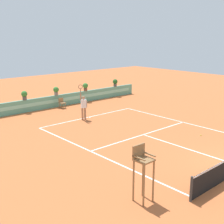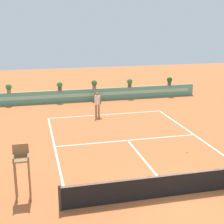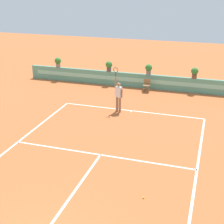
% 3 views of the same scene
% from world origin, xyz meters
% --- Properties ---
extents(ground_plane, '(60.00, 60.00, 0.00)m').
position_xyz_m(ground_plane, '(0.00, 6.00, 0.00)').
color(ground_plane, '#BC6033').
extents(court_lines, '(8.32, 11.94, 0.01)m').
position_xyz_m(court_lines, '(0.00, 6.72, 0.00)').
color(court_lines, white).
rests_on(court_lines, ground).
extents(back_wall_barrier, '(18.00, 0.21, 1.00)m').
position_xyz_m(back_wall_barrier, '(0.00, 16.39, 0.50)').
color(back_wall_barrier, '#599E84').
rests_on(back_wall_barrier, ground).
extents(ball_kid_chair, '(0.44, 0.44, 0.85)m').
position_xyz_m(ball_kid_chair, '(0.07, 15.66, 0.48)').
color(ball_kid_chair, olive).
rests_on(ball_kid_chair, ground).
extents(tennis_player, '(0.60, 0.32, 2.58)m').
position_xyz_m(tennis_player, '(-0.71, 11.55, 1.05)').
color(tennis_player, '#9E7051').
rests_on(tennis_player, ground).
extents(tennis_ball_near_baseline, '(0.07, 0.07, 0.07)m').
position_xyz_m(tennis_ball_near_baseline, '(2.46, 3.92, 0.03)').
color(tennis_ball_near_baseline, '#CCE033').
rests_on(tennis_ball_near_baseline, ground).
extents(potted_plant_right, '(0.48, 0.48, 0.72)m').
position_xyz_m(potted_plant_right, '(3.10, 16.39, 1.41)').
color(potted_plant_right, brown).
rests_on(potted_plant_right, back_wall_barrier).
extents(potted_plant_left, '(0.48, 0.48, 0.72)m').
position_xyz_m(potted_plant_left, '(-2.85, 16.39, 1.41)').
color(potted_plant_left, '#514C47').
rests_on(potted_plant_left, back_wall_barrier).
extents(potted_plant_far_left, '(0.48, 0.48, 0.72)m').
position_xyz_m(potted_plant_far_left, '(-6.84, 16.39, 1.41)').
color(potted_plant_far_left, gray).
rests_on(potted_plant_far_left, back_wall_barrier).
extents(potted_plant_centre, '(0.48, 0.48, 0.72)m').
position_xyz_m(potted_plant_centre, '(0.01, 16.39, 1.41)').
color(potted_plant_centre, gray).
rests_on(potted_plant_centre, back_wall_barrier).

